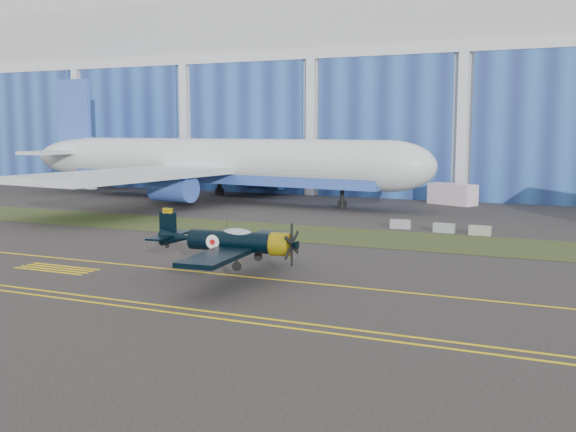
% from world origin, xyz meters
% --- Properties ---
extents(ground, '(260.00, 260.00, 0.00)m').
position_xyz_m(ground, '(0.00, 0.00, 0.00)').
color(ground, '#353130').
rests_on(ground, ground).
extents(grass_median, '(260.00, 10.00, 0.02)m').
position_xyz_m(grass_median, '(0.00, 14.00, 0.02)').
color(grass_median, '#475128').
rests_on(grass_median, ground).
extents(hangar, '(220.00, 45.70, 30.00)m').
position_xyz_m(hangar, '(0.00, 71.79, 14.96)').
color(hangar, silver).
rests_on(hangar, ground).
extents(taxiway_centreline, '(200.00, 0.20, 0.02)m').
position_xyz_m(taxiway_centreline, '(0.00, -5.00, 0.01)').
color(taxiway_centreline, yellow).
rests_on(taxiway_centreline, ground).
extents(edge_line_near, '(80.00, 0.20, 0.02)m').
position_xyz_m(edge_line_near, '(0.00, -14.50, 0.01)').
color(edge_line_near, yellow).
rests_on(edge_line_near, ground).
extents(edge_line_far, '(80.00, 0.20, 0.02)m').
position_xyz_m(edge_line_far, '(0.00, -13.50, 0.01)').
color(edge_line_far, yellow).
rests_on(edge_line_far, ground).
extents(hold_short_ladder, '(6.00, 2.40, 0.02)m').
position_xyz_m(hold_short_ladder, '(-18.00, -8.10, 0.01)').
color(hold_short_ladder, yellow).
rests_on(hold_short_ladder, ground).
extents(warbird, '(11.94, 14.04, 3.93)m').
position_xyz_m(warbird, '(-5.10, -6.08, 2.52)').
color(warbird, black).
rests_on(warbird, ground).
extents(jetliner, '(75.92, 66.74, 24.18)m').
position_xyz_m(jetliner, '(-30.82, 36.64, 12.09)').
color(jetliner, silver).
rests_on(jetliner, ground).
extents(shipping_container, '(6.72, 4.90, 2.71)m').
position_xyz_m(shipping_container, '(-0.24, 44.86, 1.35)').
color(shipping_container, silver).
rests_on(shipping_container, ground).
extents(cart, '(2.14, 1.56, 1.16)m').
position_xyz_m(cart, '(-59.37, 44.30, 0.58)').
color(cart, white).
rests_on(cart, ground).
extents(barrier_a, '(2.05, 0.78, 0.90)m').
position_xyz_m(barrier_a, '(-0.86, 20.68, 0.45)').
color(barrier_a, gray).
rests_on(barrier_a, ground).
extents(barrier_b, '(2.05, 0.82, 0.90)m').
position_xyz_m(barrier_b, '(3.58, 19.84, 0.45)').
color(barrier_b, '#8B9896').
rests_on(barrier_b, ground).
extents(barrier_c, '(2.02, 0.68, 0.90)m').
position_xyz_m(barrier_c, '(6.94, 19.58, 0.45)').
color(barrier_c, gray).
rests_on(barrier_c, ground).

